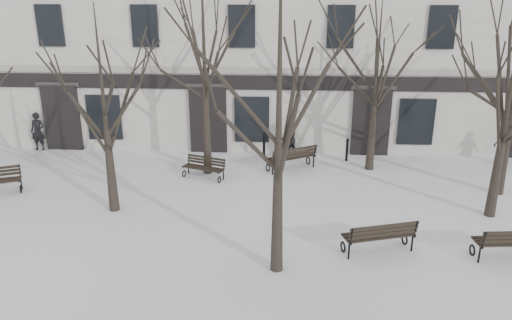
# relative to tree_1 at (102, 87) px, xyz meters

# --- Properties ---
(ground) EXTENTS (100.00, 100.00, 0.00)m
(ground) POSITION_rel_tree_1_xyz_m (5.73, -1.73, -4.09)
(ground) COLOR white
(ground) RESTS_ON ground
(building) EXTENTS (40.40, 10.20, 11.40)m
(building) POSITION_rel_tree_1_xyz_m (5.73, 11.23, 1.43)
(building) COLOR beige
(building) RESTS_ON ground
(tree_1) EXTENTS (4.58, 4.58, 6.55)m
(tree_1) POSITION_rel_tree_1_xyz_m (0.00, 0.00, 0.00)
(tree_1) COLOR black
(tree_1) RESTS_ON ground
(tree_2) EXTENTS (5.72, 5.72, 8.18)m
(tree_2) POSITION_rel_tree_1_xyz_m (5.39, -3.33, 1.02)
(tree_2) COLOR black
(tree_2) RESTS_ON ground
(tree_4) EXTENTS (5.99, 5.99, 8.55)m
(tree_4) POSITION_rel_tree_1_xyz_m (2.57, 3.58, 1.26)
(tree_4) COLOR black
(tree_4) RESTS_ON ground
(tree_5) EXTENTS (4.59, 4.59, 6.55)m
(tree_5) POSITION_rel_tree_1_xyz_m (8.97, 4.37, 0.00)
(tree_5) COLOR black
(tree_5) RESTS_ON ground
(bench_1) EXTENTS (2.08, 1.24, 1.00)m
(bench_1) POSITION_rel_tree_1_xyz_m (8.18, -2.33, -3.55)
(bench_1) COLOR black
(bench_1) RESTS_ON ground
(bench_3) EXTENTS (1.70, 1.12, 0.82)m
(bench_3) POSITION_rel_tree_1_xyz_m (2.51, 3.03, -3.65)
(bench_3) COLOR black
(bench_3) RESTS_ON ground
(bench_4) EXTENTS (2.05, 1.60, 1.00)m
(bench_4) POSITION_rel_tree_1_xyz_m (5.86, 4.09, -3.54)
(bench_4) COLOR black
(bench_4) RESTS_ON ground
(bollard_a) EXTENTS (0.14, 0.14, 1.06)m
(bollard_a) POSITION_rel_tree_1_xyz_m (4.69, 5.47, -3.52)
(bollard_a) COLOR black
(bollard_a) RESTS_ON ground
(bollard_b) EXTENTS (0.13, 0.13, 0.98)m
(bollard_b) POSITION_rel_tree_1_xyz_m (8.17, 5.33, -3.56)
(bollard_b) COLOR black
(bollard_b) RESTS_ON ground
(pedestrian_a) EXTENTS (0.63, 0.42, 1.71)m
(pedestrian_a) POSITION_rel_tree_1_xyz_m (-5.38, 6.02, -4.09)
(pedestrian_a) COLOR black
(pedestrian_a) RESTS_ON ground
(pedestrian_b) EXTENTS (0.98, 0.90, 1.61)m
(pedestrian_b) POSITION_rel_tree_1_xyz_m (5.73, 5.65, -4.09)
(pedestrian_b) COLOR black
(pedestrian_b) RESTS_ON ground
(pedestrian_c) EXTENTS (0.98, 0.44, 1.64)m
(pedestrian_c) POSITION_rel_tree_1_xyz_m (14.56, 5.19, -4.09)
(pedestrian_c) COLOR black
(pedestrian_c) RESTS_ON ground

